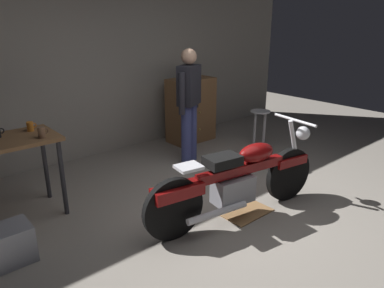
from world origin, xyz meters
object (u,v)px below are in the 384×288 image
object	(u,v)px
mug_orange_travel	(30,126)
motorcycle	(239,179)
wooden_dresser	(191,110)
storage_bin	(6,246)
mug_brown_stoneware	(42,132)
shop_stool	(260,119)
person_standing	(189,101)

from	to	relation	value
mug_orange_travel	motorcycle	bearing A→B (deg)	-47.19
wooden_dresser	storage_bin	distance (m)	3.82
mug_brown_stoneware	mug_orange_travel	bearing A→B (deg)	91.88
motorcycle	storage_bin	distance (m)	2.29
storage_bin	mug_brown_stoneware	world-z (taller)	mug_brown_stoneware
shop_stool	storage_bin	size ratio (longest dim) A/B	1.45
mug_orange_travel	mug_brown_stoneware	bearing A→B (deg)	-88.12
wooden_dresser	mug_brown_stoneware	size ratio (longest dim) A/B	9.65
shop_stool	wooden_dresser	xyz separation A→B (m)	(-0.58, 1.06, 0.05)
storage_bin	wooden_dresser	bearing A→B (deg)	24.18
shop_stool	mug_orange_travel	distance (m)	3.50
motorcycle	wooden_dresser	distance (m)	2.69
shop_stool	mug_orange_travel	xyz separation A→B (m)	(-3.45, 0.38, 0.45)
storage_bin	mug_orange_travel	bearing A→B (deg)	55.55
motorcycle	mug_brown_stoneware	bearing A→B (deg)	147.36
person_standing	motorcycle	bearing A→B (deg)	42.04
wooden_dresser	mug_orange_travel	world-z (taller)	wooden_dresser
mug_brown_stoneware	wooden_dresser	bearing A→B (deg)	19.30
motorcycle	wooden_dresser	world-z (taller)	wooden_dresser
motorcycle	person_standing	bearing A→B (deg)	76.25
person_standing	wooden_dresser	distance (m)	1.08
person_standing	shop_stool	bearing A→B (deg)	140.83
shop_stool	mug_brown_stoneware	distance (m)	3.47
motorcycle	mug_orange_travel	bearing A→B (deg)	141.42
motorcycle	storage_bin	xyz separation A→B (m)	(-2.14, 0.78, -0.28)
shop_stool	wooden_dresser	world-z (taller)	wooden_dresser
wooden_dresser	mug_brown_stoneware	distance (m)	3.05
shop_stool	mug_brown_stoneware	xyz separation A→B (m)	(-3.44, 0.06, 0.46)
person_standing	mug_brown_stoneware	distance (m)	2.19
motorcycle	person_standing	xyz separation A→B (m)	(0.65, 1.58, 0.48)
wooden_dresser	mug_brown_stoneware	bearing A→B (deg)	-160.70
motorcycle	mug_orange_travel	size ratio (longest dim) A/B	20.69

